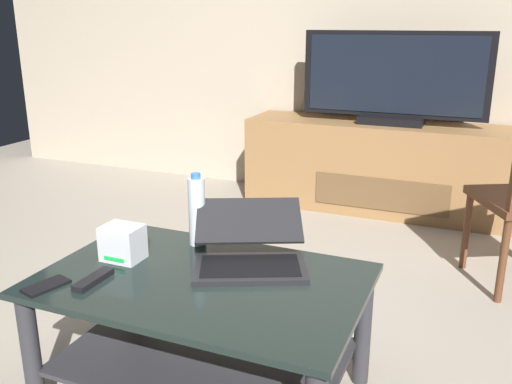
% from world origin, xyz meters
% --- Properties ---
extents(ground_plane, '(7.68, 7.68, 0.00)m').
position_xyz_m(ground_plane, '(0.00, 0.00, 0.00)').
color(ground_plane, '#9E9384').
extents(back_wall, '(6.40, 0.12, 2.80)m').
position_xyz_m(back_wall, '(0.00, 2.37, 1.40)').
color(back_wall, '#B2A38C').
rests_on(back_wall, ground).
extents(coffee_table, '(1.06, 0.68, 0.46)m').
position_xyz_m(coffee_table, '(0.03, -0.23, 0.31)').
color(coffee_table, black).
rests_on(coffee_table, ground).
extents(media_cabinet, '(1.94, 0.47, 0.61)m').
position_xyz_m(media_cabinet, '(0.25, 2.04, 0.30)').
color(media_cabinet, olive).
rests_on(media_cabinet, ground).
extents(television, '(1.20, 0.20, 0.60)m').
position_xyz_m(television, '(0.25, 2.02, 0.90)').
color(television, black).
rests_on(television, media_cabinet).
extents(laptop, '(0.50, 0.51, 0.17)m').
position_xyz_m(laptop, '(0.13, -0.06, 0.51)').
color(laptop, black).
rests_on(laptop, coffee_table).
extents(router_box, '(0.14, 0.11, 0.12)m').
position_xyz_m(router_box, '(-0.30, -0.20, 0.52)').
color(router_box, silver).
rests_on(router_box, coffee_table).
extents(water_bottle_near, '(0.06, 0.06, 0.28)m').
position_xyz_m(water_bottle_near, '(-0.12, 0.02, 0.59)').
color(water_bottle_near, silver).
rests_on(water_bottle_near, coffee_table).
extents(cell_phone, '(0.10, 0.15, 0.01)m').
position_xyz_m(cell_phone, '(-0.39, -0.48, 0.46)').
color(cell_phone, black).
rests_on(cell_phone, coffee_table).
extents(tv_remote, '(0.05, 0.16, 0.02)m').
position_xyz_m(tv_remote, '(-0.28, -0.39, 0.47)').
color(tv_remote, black).
rests_on(tv_remote, coffee_table).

